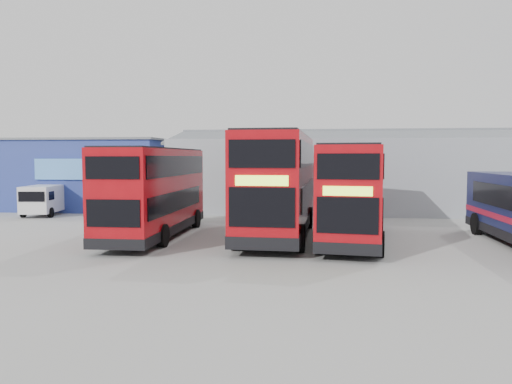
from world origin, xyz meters
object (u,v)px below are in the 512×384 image
(maintenance_shed, at_px, (385,173))
(double_decker_centre, at_px, (279,186))
(double_decker_left, at_px, (155,193))
(panel_van, at_px, (46,198))
(office_block, at_px, (90,173))
(double_decker_right, at_px, (354,194))

(maintenance_shed, bearing_deg, double_decker_centre, -116.32)
(double_decker_left, relative_size, panel_van, 2.14)
(maintenance_shed, distance_m, double_decker_left, 19.68)
(double_decker_centre, bearing_deg, double_decker_left, -167.40)
(maintenance_shed, relative_size, double_decker_centre, 2.62)
(maintenance_shed, relative_size, double_decker_left, 3.04)
(office_block, xyz_separation_m, double_decker_left, (9.31, -13.02, -0.47))
(double_decker_centre, bearing_deg, maintenance_shed, 65.84)
(maintenance_shed, xyz_separation_m, double_decker_centre, (-6.91, -13.96, -0.18))
(double_decker_left, relative_size, double_decker_right, 0.96)
(maintenance_shed, xyz_separation_m, double_decker_left, (-12.69, -15.03, -0.50))
(office_block, height_order, double_decker_right, office_block)
(double_decker_centre, bearing_deg, office_block, 143.78)
(panel_van, bearing_deg, double_decker_right, -30.31)
(maintenance_shed, bearing_deg, office_block, -174.79)
(double_decker_right, bearing_deg, panel_van, 164.64)
(office_block, height_order, double_decker_left, office_block)
(panel_van, bearing_deg, double_decker_centre, -31.72)
(office_block, bearing_deg, panel_van, -99.11)
(double_decker_left, xyz_separation_m, double_decker_centre, (5.79, 1.07, 0.32))
(double_decker_centre, distance_m, panel_van, 17.42)
(double_decker_left, bearing_deg, maintenance_shed, -130.32)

